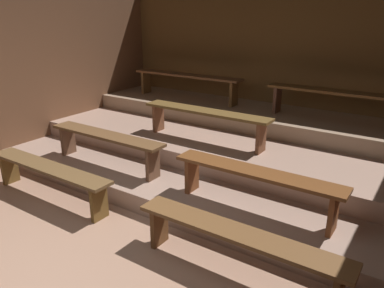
# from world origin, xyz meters

# --- Properties ---
(ground) EXTENTS (6.56, 5.41, 0.08)m
(ground) POSITION_xyz_m (0.00, 2.31, -0.04)
(ground) COLOR #A17962
(wall_back) EXTENTS (6.56, 0.06, 2.74)m
(wall_back) POSITION_xyz_m (0.00, 4.64, 1.37)
(wall_back) COLOR brown
(wall_back) RESTS_ON ground
(wall_left) EXTENTS (0.06, 5.41, 2.74)m
(wall_left) POSITION_xyz_m (-2.91, 2.31, 1.37)
(wall_left) COLOR brown
(wall_left) RESTS_ON ground
(platform_lower) EXTENTS (5.76, 3.31, 0.23)m
(platform_lower) POSITION_xyz_m (0.00, 2.95, 0.12)
(platform_lower) COLOR gray
(platform_lower) RESTS_ON ground
(platform_middle) EXTENTS (5.76, 2.43, 0.23)m
(platform_middle) POSITION_xyz_m (0.00, 3.40, 0.35)
(platform_middle) COLOR tan
(platform_middle) RESTS_ON platform_lower
(platform_upper) EXTENTS (5.76, 1.20, 0.23)m
(platform_upper) POSITION_xyz_m (0.00, 4.01, 0.59)
(platform_upper) COLOR tan
(platform_upper) RESTS_ON platform_middle
(bench_floor_left) EXTENTS (1.98, 0.28, 0.45)m
(bench_floor_left) POSITION_xyz_m (-1.30, 0.98, 0.36)
(bench_floor_left) COLOR brown
(bench_floor_left) RESTS_ON ground
(bench_floor_right) EXTENTS (1.98, 0.28, 0.45)m
(bench_floor_right) POSITION_xyz_m (1.30, 0.98, 0.36)
(bench_floor_right) COLOR brown
(bench_floor_right) RESTS_ON ground
(bench_lower_left) EXTENTS (1.84, 0.28, 0.45)m
(bench_lower_left) POSITION_xyz_m (-1.10, 1.77, 0.59)
(bench_lower_left) COLOR brown
(bench_lower_left) RESTS_ON platform_lower
(bench_lower_right) EXTENTS (1.84, 0.28, 0.45)m
(bench_lower_right) POSITION_xyz_m (1.10, 1.77, 0.59)
(bench_lower_right) COLOR brown
(bench_lower_right) RESTS_ON platform_lower
(bench_middle_center) EXTENTS (1.95, 0.28, 0.45)m
(bench_middle_center) POSITION_xyz_m (-0.18, 2.81, 0.83)
(bench_middle_center) COLOR brown
(bench_middle_center) RESTS_ON platform_middle
(bench_upper_left) EXTENTS (2.16, 0.28, 0.45)m
(bench_upper_left) POSITION_xyz_m (-1.35, 4.03, 1.07)
(bench_upper_left) COLOR brown
(bench_upper_left) RESTS_ON platform_upper
(bench_upper_right) EXTENTS (2.16, 0.28, 0.45)m
(bench_upper_right) POSITION_xyz_m (1.35, 4.03, 1.07)
(bench_upper_right) COLOR brown
(bench_upper_right) RESTS_ON platform_upper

